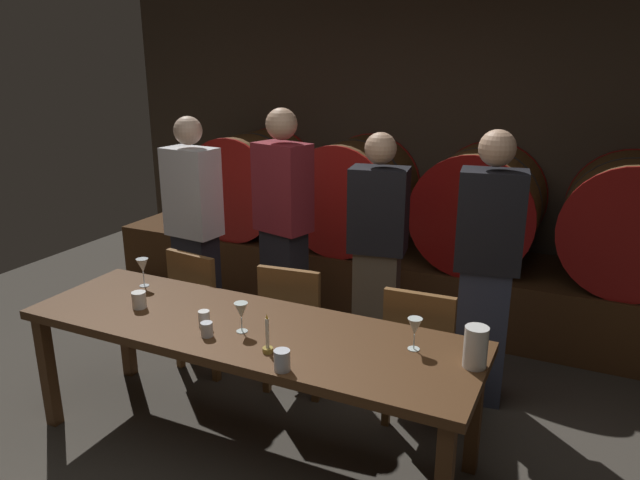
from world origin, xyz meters
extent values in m
cube|color=#473A2D|center=(0.00, 3.10, 1.36)|extent=(6.17, 0.24, 2.73)
cube|color=#4C2D16|center=(0.00, 2.55, 0.27)|extent=(5.55, 0.90, 0.53)
cylinder|color=brown|center=(-1.55, 2.55, 0.99)|extent=(0.91, 0.78, 0.91)
cylinder|color=#B21C16|center=(-1.55, 2.15, 0.99)|extent=(0.92, 0.03, 0.92)
cylinder|color=#B21C16|center=(-1.55, 2.96, 0.99)|extent=(0.92, 0.03, 0.92)
cylinder|color=#2D2D33|center=(-1.55, 2.55, 0.99)|extent=(0.92, 0.04, 0.92)
cylinder|color=brown|center=(-0.54, 2.55, 0.99)|extent=(0.91, 0.78, 0.91)
cylinder|color=#B21C16|center=(-0.54, 2.15, 0.99)|extent=(0.92, 0.03, 0.92)
cylinder|color=#B21C16|center=(-0.54, 2.96, 0.99)|extent=(0.92, 0.03, 0.92)
cylinder|color=#2D2D33|center=(-0.54, 2.55, 0.99)|extent=(0.92, 0.04, 0.92)
cylinder|color=brown|center=(0.52, 2.55, 0.99)|extent=(0.91, 0.78, 0.91)
cylinder|color=maroon|center=(0.52, 2.15, 0.99)|extent=(0.92, 0.03, 0.92)
cylinder|color=maroon|center=(0.52, 2.96, 0.99)|extent=(0.92, 0.03, 0.92)
cylinder|color=#2D2D33|center=(0.52, 2.55, 0.99)|extent=(0.92, 0.04, 0.92)
cylinder|color=brown|center=(1.57, 2.55, 0.99)|extent=(0.91, 0.78, 0.91)
cylinder|color=#9E1411|center=(1.57, 2.15, 0.99)|extent=(0.92, 0.03, 0.92)
cylinder|color=#9E1411|center=(1.57, 2.96, 0.99)|extent=(0.92, 0.03, 0.92)
cylinder|color=#2D2D33|center=(1.57, 2.55, 0.99)|extent=(0.92, 0.04, 0.92)
cube|color=#4C2D16|center=(-0.27, 0.37, 0.72)|extent=(2.50, 0.77, 0.05)
cube|color=#4C2D16|center=(-1.44, 0.05, 0.35)|extent=(0.07, 0.07, 0.69)
cube|color=#4C2D16|center=(-1.44, 0.69, 0.35)|extent=(0.07, 0.07, 0.69)
cube|color=#4C2D16|center=(0.90, 0.69, 0.35)|extent=(0.07, 0.07, 0.69)
cube|color=brown|center=(-0.99, 1.07, 0.44)|extent=(0.45, 0.45, 0.04)
cube|color=brown|center=(-1.02, 0.89, 0.67)|extent=(0.40, 0.09, 0.42)
cube|color=brown|center=(-0.80, 1.21, 0.21)|extent=(0.05, 0.05, 0.42)
cube|color=brown|center=(-1.14, 1.26, 0.21)|extent=(0.05, 0.05, 0.42)
cube|color=brown|center=(-0.85, 0.88, 0.21)|extent=(0.05, 0.05, 0.42)
cube|color=brown|center=(-1.19, 0.92, 0.21)|extent=(0.05, 0.05, 0.42)
cube|color=brown|center=(-0.32, 1.09, 0.44)|extent=(0.44, 0.44, 0.04)
cube|color=brown|center=(-0.30, 0.91, 0.67)|extent=(0.40, 0.08, 0.42)
cube|color=brown|center=(-0.17, 1.28, 0.21)|extent=(0.05, 0.05, 0.42)
cube|color=brown|center=(-0.50, 1.24, 0.21)|extent=(0.05, 0.05, 0.42)
cube|color=brown|center=(-0.13, 0.94, 0.21)|extent=(0.05, 0.05, 0.42)
cube|color=brown|center=(-0.47, 0.90, 0.21)|extent=(0.05, 0.05, 0.42)
cube|color=brown|center=(0.52, 1.07, 0.44)|extent=(0.42, 0.42, 0.04)
cube|color=brown|center=(0.53, 0.89, 0.67)|extent=(0.40, 0.06, 0.42)
cube|color=brown|center=(0.69, 1.24, 0.21)|extent=(0.05, 0.05, 0.42)
cube|color=brown|center=(0.35, 1.23, 0.21)|extent=(0.05, 0.05, 0.42)
cube|color=brown|center=(0.70, 0.90, 0.21)|extent=(0.05, 0.05, 0.42)
cube|color=brown|center=(0.36, 0.89, 0.21)|extent=(0.05, 0.05, 0.42)
cube|color=black|center=(-1.32, 1.35, 0.42)|extent=(0.32, 0.23, 0.85)
cube|color=silver|center=(-1.32, 1.35, 1.17)|extent=(0.40, 0.28, 0.64)
sphere|color=beige|center=(-1.32, 1.35, 1.61)|extent=(0.20, 0.20, 0.20)
cube|color=black|center=(-0.66, 1.51, 0.46)|extent=(0.34, 0.27, 0.92)
cube|color=maroon|center=(-0.66, 1.51, 1.23)|extent=(0.43, 0.33, 0.62)
sphere|color=#D8A884|center=(-0.66, 1.51, 1.67)|extent=(0.22, 0.22, 0.22)
cube|color=brown|center=(0.04, 1.57, 0.42)|extent=(0.33, 0.24, 0.85)
cube|color=black|center=(0.04, 1.57, 1.13)|extent=(0.41, 0.30, 0.57)
sphere|color=#D8A884|center=(0.04, 1.57, 1.54)|extent=(0.21, 0.21, 0.21)
cube|color=#33384C|center=(0.79, 1.41, 0.44)|extent=(0.33, 0.24, 0.89)
cube|color=black|center=(0.79, 1.41, 1.19)|extent=(0.41, 0.29, 0.60)
sphere|color=#D8A884|center=(0.79, 1.41, 1.61)|extent=(0.21, 0.21, 0.21)
cylinder|color=olive|center=(-0.01, 0.17, 0.76)|extent=(0.05, 0.05, 0.02)
cylinder|color=#EDE5CC|center=(-0.01, 0.17, 0.85)|extent=(0.02, 0.02, 0.15)
cone|color=yellow|center=(-0.01, 0.17, 0.93)|extent=(0.01, 0.01, 0.02)
cylinder|color=white|center=(0.92, 0.46, 0.84)|extent=(0.11, 0.11, 0.20)
cylinder|color=white|center=(-1.14, 0.59, 0.75)|extent=(0.06, 0.06, 0.00)
cylinder|color=white|center=(-1.14, 0.59, 0.79)|extent=(0.01, 0.01, 0.09)
cone|color=white|center=(-1.14, 0.59, 0.88)|extent=(0.07, 0.07, 0.09)
cylinder|color=silver|center=(-0.25, 0.31, 0.75)|extent=(0.06, 0.06, 0.00)
cylinder|color=silver|center=(-0.25, 0.31, 0.78)|extent=(0.01, 0.01, 0.07)
cone|color=silver|center=(-0.25, 0.31, 0.86)|extent=(0.07, 0.07, 0.08)
cylinder|color=silver|center=(0.62, 0.50, 0.75)|extent=(0.06, 0.06, 0.00)
cylinder|color=silver|center=(0.62, 0.50, 0.79)|extent=(0.01, 0.01, 0.08)
cone|color=silver|center=(0.62, 0.50, 0.87)|extent=(0.07, 0.07, 0.08)
cylinder|color=white|center=(-0.94, 0.31, 0.79)|extent=(0.08, 0.08, 0.10)
cylinder|color=white|center=(-0.46, 0.27, 0.79)|extent=(0.06, 0.06, 0.09)
cylinder|color=silver|center=(-0.38, 0.18, 0.78)|extent=(0.06, 0.06, 0.08)
cylinder|color=silver|center=(0.13, 0.05, 0.79)|extent=(0.08, 0.08, 0.10)
camera|label=1|loc=(1.33, -2.06, 2.12)|focal=33.43mm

